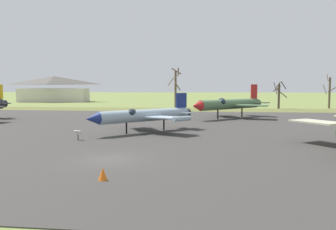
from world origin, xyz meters
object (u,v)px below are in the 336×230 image
Objects in this scene: info_placard_rear_center at (78,134)px; visitor_building at (54,89)px; jet_fighter_rear_center at (145,115)px; jet_fighter_rear_left at (230,104)px; traffic_cone at (103,174)px.

info_placard_rear_center is 0.04× the size of visitor_building.
jet_fighter_rear_left reaches higher than jet_fighter_rear_center.
traffic_cone is at bearing -63.48° from info_placard_rear_center.
traffic_cone is (46.70, -93.73, -3.93)m from visitor_building.
visitor_building is 32.78× the size of traffic_cone.
jet_fighter_rear_center is 11.60× the size of info_placard_rear_center.
info_placard_rear_center is 28.94m from jet_fighter_rear_left.
traffic_cone is (-8.87, -37.59, -1.96)m from jet_fighter_rear_left.
jet_fighter_rear_center reaches higher than traffic_cone.
info_placard_rear_center reaches higher than traffic_cone.
jet_fighter_rear_left is 38.67m from traffic_cone.
visitor_building reaches higher than traffic_cone.
jet_fighter_rear_center is 0.45× the size of visitor_building.
jet_fighter_rear_left is 79.01m from visitor_building.
visitor_building is at bearing 134.71° from jet_fighter_rear_left.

